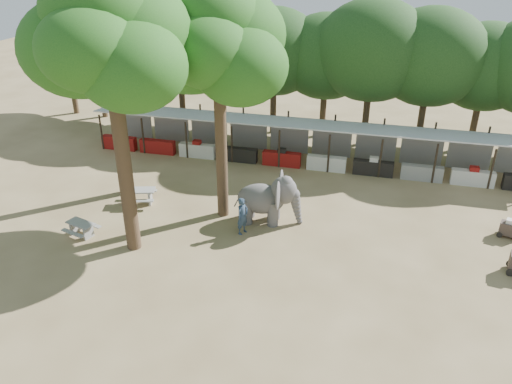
% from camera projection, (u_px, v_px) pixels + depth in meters
% --- Properties ---
extents(ground, '(100.00, 100.00, 0.00)m').
position_uv_depth(ground, '(249.00, 294.00, 19.85)').
color(ground, brown).
rests_on(ground, ground).
extents(vendor_stalls, '(28.00, 2.99, 2.80)m').
position_uv_depth(vendor_stalls, '(307.00, 145.00, 31.31)').
color(vendor_stalls, '#AEB0B7').
rests_on(vendor_stalls, ground).
extents(yard_tree_left, '(7.10, 6.90, 11.02)m').
position_uv_depth(yard_tree_left, '(107.00, 41.00, 24.48)').
color(yard_tree_left, '#332316').
rests_on(yard_tree_left, ground).
extents(yard_tree_center, '(7.10, 6.90, 12.04)m').
position_uv_depth(yard_tree_center, '(107.00, 40.00, 19.02)').
color(yard_tree_center, '#332316').
rests_on(yard_tree_center, ground).
extents(yard_tree_back, '(7.10, 6.90, 11.36)m').
position_uv_depth(yard_tree_back, '(216.00, 43.00, 22.10)').
color(yard_tree_back, '#332316').
rests_on(yard_tree_back, ground).
extents(backdrop_trees, '(46.46, 5.95, 8.33)m').
position_uv_depth(backdrop_trees, '(322.00, 59.00, 33.84)').
color(backdrop_trees, '#332316').
rests_on(backdrop_trees, ground).
extents(elephant, '(3.35, 2.55, 2.54)m').
position_uv_depth(elephant, '(269.00, 199.00, 24.50)').
color(elephant, '#484545').
rests_on(elephant, ground).
extents(handler, '(0.69, 0.79, 1.85)m').
position_uv_depth(handler, '(243.00, 216.00, 23.63)').
color(handler, '#26384C').
rests_on(handler, ground).
extents(picnic_table_near, '(1.69, 1.60, 0.70)m').
position_uv_depth(picnic_table_near, '(81.00, 227.00, 23.63)').
color(picnic_table_near, gray).
rests_on(picnic_table_near, ground).
extents(picnic_table_far, '(2.00, 1.89, 0.82)m').
position_uv_depth(picnic_table_far, '(140.00, 194.00, 26.53)').
color(picnic_table_far, gray).
rests_on(picnic_table_far, ground).
extents(cart_back, '(1.10, 0.89, 0.93)m').
position_uv_depth(cart_back, '(510.00, 228.00, 23.52)').
color(cart_back, '#352A25').
rests_on(cart_back, ground).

